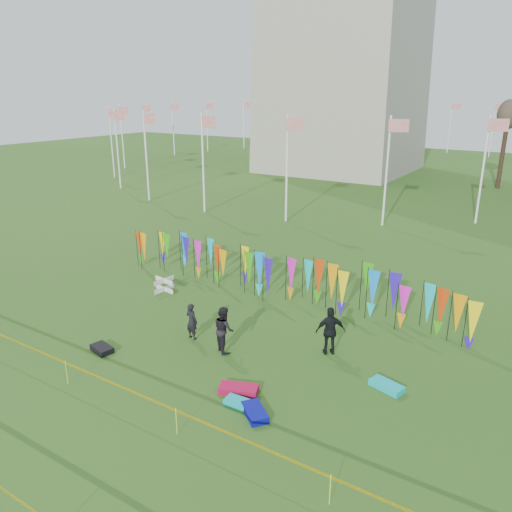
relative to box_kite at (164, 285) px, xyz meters
The scene contains 13 objects.
ground 7.07m from the box_kite, 46.49° to the right, with size 160.00×160.00×0.00m, color #294F16.
flagpole_ring 43.99m from the box_kite, 102.03° to the left, with size 57.40×56.16×8.00m.
banner_row 5.76m from the box_kite, 25.36° to the left, with size 18.64×0.64×2.19m.
caution_tape_near 9.29m from the box_kite, 60.00° to the right, with size 26.00×0.02×0.90m.
box_kite is the anchor object (origin of this frame).
person_left 5.40m from the box_kite, 35.48° to the right, with size 0.56×0.41×1.53m, color black.
person_mid 6.90m from the box_kite, 28.07° to the right, with size 0.89×0.55×1.83m, color black.
person_right 9.72m from the box_kite, ahead, with size 1.13×0.64×1.92m, color black.
kite_bag_turquoise 10.43m from the box_kite, 34.40° to the right, with size 0.96×0.48×0.19m, color #0CBDC0.
kite_bag_blue 11.10m from the box_kite, 33.06° to the right, with size 1.09×0.57×0.23m, color #090D9A.
kite_bag_red 9.74m from the box_kite, 32.98° to the right, with size 1.29×0.59×0.24m, color #B90C3C.
kite_bag_black 6.23m from the box_kite, 70.13° to the right, with size 0.95×0.55×0.22m, color black.
kite_bag_teal 12.51m from the box_kite, 11.10° to the right, with size 1.14×0.54×0.22m, color #0EC1C4.
Camera 1 is at (11.57, -12.02, 9.61)m, focal length 35.00 mm.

